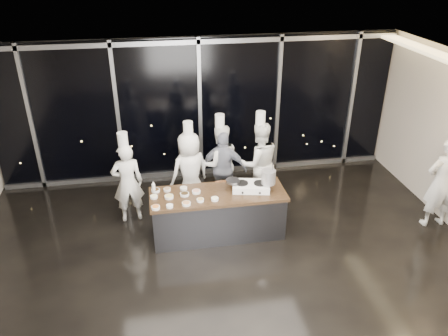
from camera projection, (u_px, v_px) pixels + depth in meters
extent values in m
plane|color=black|center=(226.00, 264.00, 7.53)|extent=(9.00, 9.00, 0.00)
cube|color=#BEB2A2|center=(199.00, 108.00, 9.85)|extent=(9.00, 0.02, 3.20)
cube|color=beige|center=(227.00, 83.00, 6.05)|extent=(9.00, 7.00, 0.02)
cube|color=black|center=(200.00, 109.00, 9.80)|extent=(8.90, 0.04, 3.18)
cube|color=gray|center=(198.00, 42.00, 9.06)|extent=(8.90, 0.08, 0.10)
cube|color=gray|center=(202.00, 171.00, 10.47)|extent=(8.90, 0.08, 0.10)
cube|color=gray|center=(31.00, 120.00, 9.21)|extent=(0.08, 0.08, 3.20)
cube|color=gray|center=(118.00, 115.00, 9.48)|extent=(0.08, 0.08, 3.20)
cube|color=gray|center=(200.00, 110.00, 9.75)|extent=(0.08, 0.08, 3.20)
cube|color=gray|center=(278.00, 105.00, 10.03)|extent=(0.08, 0.08, 3.20)
cube|color=gray|center=(351.00, 101.00, 10.30)|extent=(0.08, 0.08, 3.20)
cube|color=#38383D|center=(218.00, 215.00, 8.12)|extent=(2.40, 0.80, 0.84)
cube|color=#422C1C|center=(218.00, 194.00, 7.91)|extent=(2.46, 0.86, 0.06)
cube|color=white|center=(251.00, 186.00, 7.99)|extent=(0.74, 0.53, 0.12)
cylinder|color=black|center=(242.00, 183.00, 7.96)|extent=(0.27, 0.27, 0.02)
cylinder|color=black|center=(260.00, 183.00, 7.96)|extent=(0.27, 0.27, 0.02)
cylinder|color=black|center=(243.00, 193.00, 7.81)|extent=(0.04, 0.03, 0.04)
cylinder|color=black|center=(260.00, 193.00, 7.80)|extent=(0.04, 0.03, 0.04)
cylinder|color=slate|center=(233.00, 181.00, 7.96)|extent=(0.30, 0.30, 0.04)
cube|color=#4C2B14|center=(221.00, 180.00, 7.96)|extent=(0.19, 0.07, 0.02)
cylinder|color=silver|center=(268.00, 177.00, 7.88)|extent=(0.31, 0.31, 0.26)
cylinder|color=white|center=(156.00, 207.00, 7.43)|extent=(0.15, 0.15, 0.04)
cylinder|color=orange|center=(156.00, 207.00, 7.42)|extent=(0.12, 0.12, 0.01)
cylinder|color=white|center=(154.00, 197.00, 7.74)|extent=(0.13, 0.13, 0.04)
cylinder|color=#EFEAA9|center=(154.00, 196.00, 7.73)|extent=(0.11, 0.11, 0.01)
cylinder|color=white|center=(156.00, 190.00, 7.94)|extent=(0.15, 0.15, 0.04)
cylinder|color=#2F1F0E|center=(156.00, 190.00, 7.93)|extent=(0.13, 0.13, 0.01)
cylinder|color=white|center=(170.00, 206.00, 7.47)|extent=(0.12, 0.12, 0.04)
cylinder|color=white|center=(170.00, 205.00, 7.46)|extent=(0.10, 0.10, 0.01)
cylinder|color=white|center=(169.00, 197.00, 7.74)|extent=(0.16, 0.16, 0.04)
cylinder|color=#DAC56D|center=(169.00, 196.00, 7.73)|extent=(0.13, 0.13, 0.01)
cylinder|color=white|center=(167.00, 190.00, 7.96)|extent=(0.13, 0.13, 0.04)
cylinder|color=olive|center=(167.00, 189.00, 7.95)|extent=(0.11, 0.11, 0.01)
cylinder|color=white|center=(186.00, 204.00, 7.53)|extent=(0.15, 0.15, 0.04)
cylinder|color=#B87C4C|center=(186.00, 203.00, 7.53)|extent=(0.12, 0.12, 0.01)
cylinder|color=white|center=(185.00, 194.00, 7.82)|extent=(0.16, 0.16, 0.04)
cylinder|color=black|center=(185.00, 193.00, 7.81)|extent=(0.13, 0.13, 0.01)
cylinder|color=white|center=(184.00, 188.00, 8.00)|extent=(0.13, 0.13, 0.04)
cylinder|color=beige|center=(184.00, 188.00, 7.99)|extent=(0.11, 0.11, 0.01)
cylinder|color=white|center=(200.00, 200.00, 7.64)|extent=(0.13, 0.13, 0.04)
cylinder|color=tan|center=(200.00, 199.00, 7.63)|extent=(0.11, 0.11, 0.01)
cylinder|color=white|center=(196.00, 192.00, 7.90)|extent=(0.15, 0.15, 0.04)
cylinder|color=tan|center=(196.00, 191.00, 7.89)|extent=(0.13, 0.13, 0.01)
cylinder|color=white|center=(215.00, 199.00, 7.67)|extent=(0.13, 0.13, 0.04)
cylinder|color=#F6F6C4|center=(215.00, 198.00, 7.66)|extent=(0.11, 0.11, 0.01)
cylinder|color=silver|center=(154.00, 188.00, 7.88)|extent=(0.06, 0.06, 0.17)
cone|color=silver|center=(153.00, 183.00, 7.82)|extent=(0.05, 0.05, 0.06)
imported|color=white|center=(128.00, 183.00, 8.40)|extent=(0.64, 0.46, 1.63)
cylinder|color=white|center=(123.00, 139.00, 7.98)|extent=(0.21, 0.21, 0.26)
imported|color=white|center=(190.00, 172.00, 8.77)|extent=(0.96, 0.81, 1.68)
cylinder|color=white|center=(188.00, 128.00, 8.33)|extent=(0.25, 0.25, 0.26)
imported|color=white|center=(220.00, 163.00, 9.07)|extent=(0.88, 0.71, 1.70)
cylinder|color=white|center=(220.00, 121.00, 8.63)|extent=(0.21, 0.21, 0.26)
imported|color=#151F3A|center=(224.00, 169.00, 8.94)|extent=(1.02, 0.66, 1.62)
imported|color=white|center=(259.00, 163.00, 8.97)|extent=(0.94, 0.77, 1.79)
cylinder|color=white|center=(260.00, 118.00, 8.51)|extent=(0.21, 0.21, 0.26)
imported|color=white|center=(441.00, 182.00, 8.19)|extent=(0.69, 0.47, 1.85)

